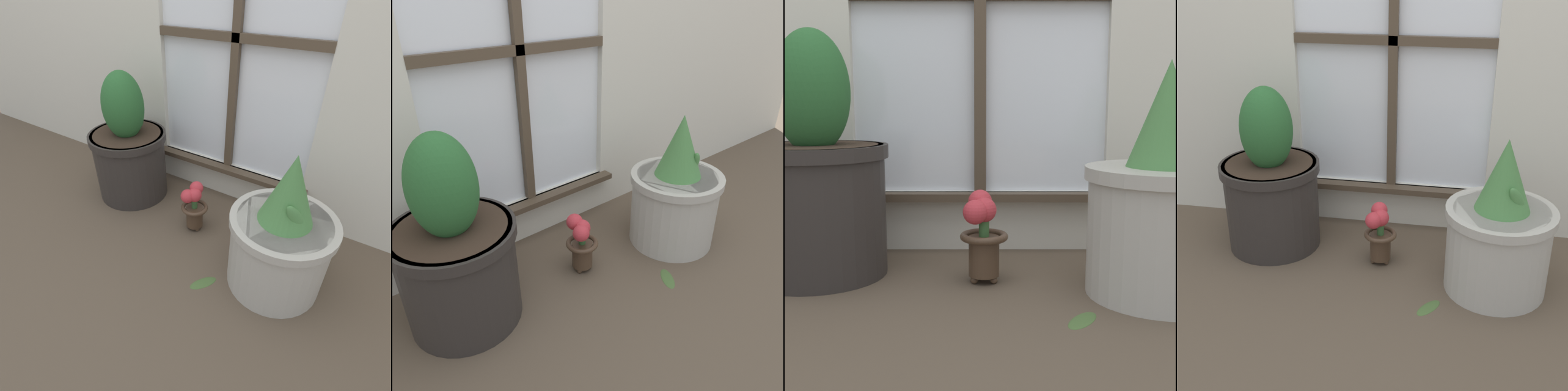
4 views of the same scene
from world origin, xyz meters
TOP-DOWN VIEW (x-y plane):
  - ground_plane at (0.00, 0.00)m, footprint 10.00×10.00m
  - potted_plant_left at (-0.43, 0.32)m, footprint 0.38×0.38m
  - potted_plant_right at (0.43, 0.16)m, footprint 0.37×0.37m
  - flower_vase at (0.00, 0.26)m, footprint 0.12×0.12m
  - fallen_leaf at (0.22, 0.00)m, footprint 0.10×0.12m

SIDE VIEW (x-z plane):
  - ground_plane at x=0.00m, z-range 0.00..0.00m
  - fallen_leaf at x=0.22m, z-range 0.00..0.01m
  - flower_vase at x=0.00m, z-range 0.01..0.25m
  - potted_plant_right at x=0.43m, z-range -0.06..0.49m
  - potted_plant_left at x=-0.43m, z-range -0.07..0.57m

